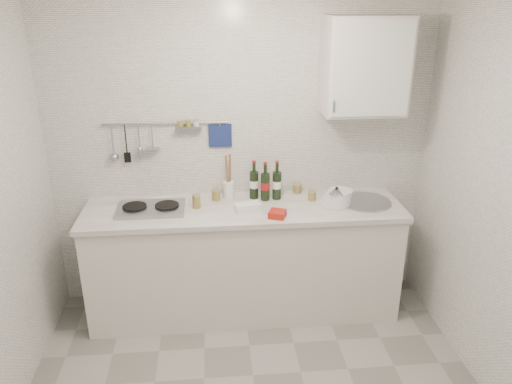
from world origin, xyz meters
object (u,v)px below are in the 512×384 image
(wine_bottles, at_px, (265,180))
(wall_cabinet, at_px, (365,66))
(utensil_crock, at_px, (229,187))
(plate_stack_sink, at_px, (338,197))
(plate_stack_hob, at_px, (161,205))

(wine_bottles, bearing_deg, wall_cabinet, -2.29)
(wine_bottles, bearing_deg, utensil_crock, 170.07)
(wall_cabinet, height_order, plate_stack_sink, wall_cabinet)
(wall_cabinet, bearing_deg, wine_bottles, 177.71)
(wall_cabinet, xyz_separation_m, wine_bottles, (-0.72, 0.03, -0.87))
(plate_stack_hob, xyz_separation_m, plate_stack_sink, (1.36, -0.06, 0.04))
(utensil_crock, bearing_deg, wine_bottles, -9.93)
(plate_stack_hob, height_order, utensil_crock, utensil_crock)
(wine_bottles, relative_size, utensil_crock, 0.84)
(wall_cabinet, height_order, utensil_crock, wall_cabinet)
(plate_stack_hob, distance_m, wine_bottles, 0.83)
(wall_cabinet, distance_m, utensil_crock, 1.38)
(plate_stack_hob, bearing_deg, wall_cabinet, 2.29)
(plate_stack_hob, distance_m, utensil_crock, 0.55)
(wine_bottles, xyz_separation_m, utensil_crock, (-0.29, 0.05, -0.07))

